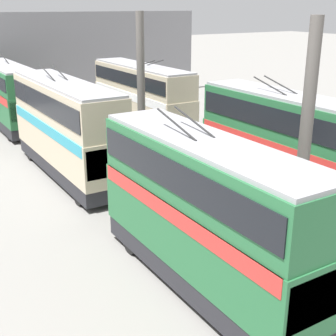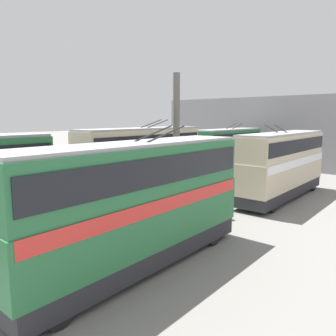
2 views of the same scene
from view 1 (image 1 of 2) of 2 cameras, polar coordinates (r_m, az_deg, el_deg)
name	(u,v)px [view 1 (image 1 of 2)]	position (r m, az deg, el deg)	size (l,w,h in m)	color
ground_plane	(334,280)	(17.90, 19.60, -12.76)	(240.00, 240.00, 0.00)	gray
depot_back_wall	(31,60)	(46.68, -16.38, 12.52)	(0.50, 36.00, 8.56)	gray
support_column_near	(304,149)	(17.29, 16.26, 2.18)	(0.81, 0.81, 8.86)	#605B56
support_column_far	(141,96)	(26.68, -3.29, 8.76)	(0.81, 0.81, 8.86)	#605B56
bus_left_near	(292,141)	(23.50, 14.86, 3.19)	(11.30, 2.54, 5.75)	black
bus_left_far	(141,94)	(35.47, -3.26, 8.98)	(11.45, 2.54, 5.60)	black
bus_right_near	(205,207)	(15.27, 4.54, -4.74)	(9.80, 2.54, 5.83)	black
bus_right_mid	(66,124)	(26.26, -12.31, 5.31)	(11.22, 2.54, 5.93)	black
bus_right_far	(8,92)	(38.51, -18.92, 8.72)	(10.42, 2.54, 5.51)	black
person_by_left_row	(313,219)	(20.12, 17.21, -5.98)	(0.48, 0.40, 1.66)	#384251
person_aisle_midway	(176,178)	(23.35, 1.03, -1.27)	(0.46, 0.47, 1.81)	#2D2D33
oil_drum	(189,162)	(27.42, 2.56, 0.74)	(0.56, 0.56, 0.91)	#933828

